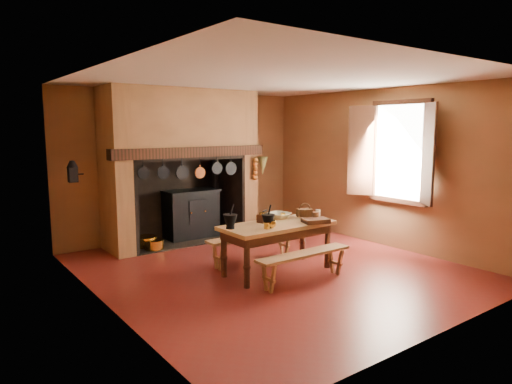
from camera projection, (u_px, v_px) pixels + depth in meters
floor at (272, 268)px, 6.90m from camera, size 5.50×5.50×0.00m
ceiling at (273, 79)px, 6.51m from camera, size 5.50×5.50×0.00m
back_wall at (185, 164)px, 8.89m from camera, size 5.00×0.02×2.80m
wall_left at (103, 190)px, 5.23m from camera, size 0.02×5.50×2.80m
wall_right at (382, 168)px, 8.18m from camera, size 0.02×5.50×2.80m
wall_front at (446, 200)px, 4.52m from camera, size 5.00×0.02×2.80m
chimney_breast at (181, 144)px, 8.30m from camera, size 2.95×0.96×2.80m
iron_range at (191, 213)px, 8.75m from camera, size 1.12×0.55×1.60m
hearth_pans at (147, 243)px, 8.03m from camera, size 0.51×0.62×0.20m
hanging_pans at (193, 171)px, 7.95m from camera, size 1.92×0.29×0.27m
onion_string at (255, 169)px, 8.73m from camera, size 0.12×0.10×0.46m
herb_bunch at (263, 166)px, 8.83m from camera, size 0.20×0.20×0.35m
window at (396, 152)px, 7.73m from camera, size 0.39×1.75×1.76m
wall_coffee_mill at (73, 170)px, 6.49m from camera, size 0.23×0.16×0.31m
work_table at (277, 231)px, 6.65m from camera, size 1.69×0.75×0.73m
bench_front at (304, 260)px, 6.23m from camera, size 1.51×0.26×0.43m
bench_back at (253, 242)px, 7.17m from camera, size 1.59×0.28×0.45m
mortar_large at (230, 221)px, 6.28m from camera, size 0.20×0.20×0.34m
mortar_small at (268, 220)px, 6.32m from camera, size 0.19×0.19×0.32m
coffee_grinder at (262, 218)px, 6.68m from camera, size 0.17×0.14×0.19m
brass_mug_a at (267, 226)px, 6.27m from camera, size 0.10×0.10×0.09m
brass_mug_b at (283, 216)px, 7.00m from camera, size 0.09×0.09×0.09m
mixing_bowl at (279, 215)px, 7.01m from camera, size 0.43×0.43×0.08m
stoneware_crock at (316, 216)px, 6.82m from camera, size 0.13×0.13×0.13m
glass_jar at (318, 214)px, 7.01m from camera, size 0.08×0.08×0.14m
wicker_basket at (305, 212)px, 7.11m from camera, size 0.28×0.25×0.22m
wooden_tray at (316, 221)px, 6.68m from camera, size 0.43×0.36×0.06m
brass_cup at (272, 224)px, 6.34m from camera, size 0.15×0.15×0.10m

